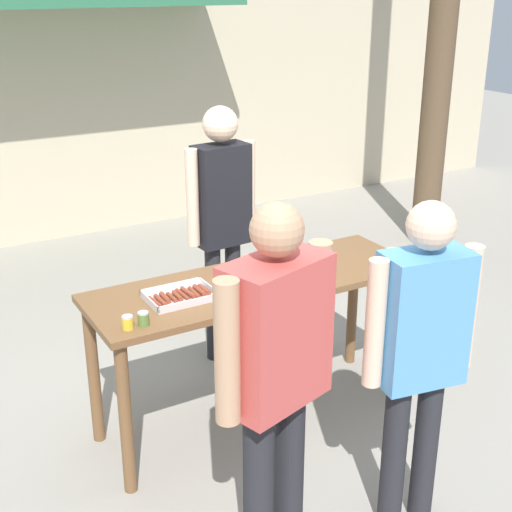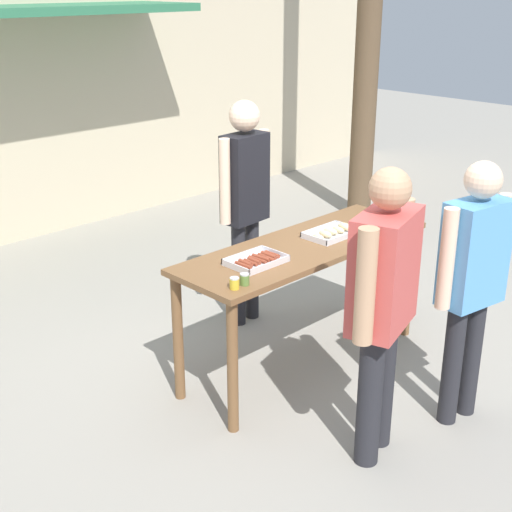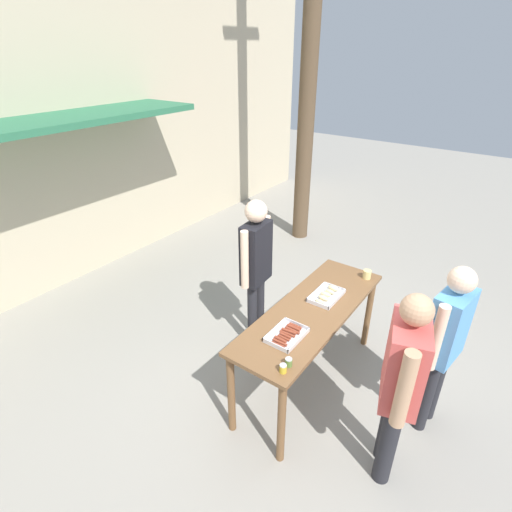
% 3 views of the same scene
% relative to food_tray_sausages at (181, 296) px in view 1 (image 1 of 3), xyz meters
% --- Properties ---
extents(ground_plane, '(24.00, 24.00, 0.00)m').
position_rel_food_tray_sausages_xyz_m(ground_plane, '(0.49, 0.02, -0.96)').
color(ground_plane, gray).
extents(building_facade_back, '(12.00, 1.11, 4.50)m').
position_rel_food_tray_sausages_xyz_m(building_facade_back, '(0.49, 4.00, 1.29)').
color(building_facade_back, beige).
rests_on(building_facade_back, ground).
extents(serving_table, '(2.01, 0.66, 0.95)m').
position_rel_food_tray_sausages_xyz_m(serving_table, '(0.49, 0.02, -0.15)').
color(serving_table, brown).
rests_on(serving_table, ground).
extents(food_tray_sausages, '(0.37, 0.26, 0.04)m').
position_rel_food_tray_sausages_xyz_m(food_tray_sausages, '(0.00, 0.00, 0.00)').
color(food_tray_sausages, silver).
rests_on(food_tray_sausages, serving_table).
extents(food_tray_buns, '(0.39, 0.25, 0.06)m').
position_rel_food_tray_sausages_xyz_m(food_tray_buns, '(0.77, -0.00, 0.01)').
color(food_tray_buns, silver).
rests_on(food_tray_buns, serving_table).
extents(condiment_jar_mustard, '(0.06, 0.06, 0.07)m').
position_rel_food_tray_sausages_xyz_m(condiment_jar_mustard, '(-0.38, -0.20, 0.02)').
color(condiment_jar_mustard, gold).
rests_on(condiment_jar_mustard, serving_table).
extents(condiment_jar_ketchup, '(0.06, 0.06, 0.07)m').
position_rel_food_tray_sausages_xyz_m(condiment_jar_ketchup, '(-0.30, -0.20, 0.02)').
color(condiment_jar_ketchup, '#567A38').
rests_on(condiment_jar_ketchup, serving_table).
extents(beer_cup, '(0.09, 0.09, 0.10)m').
position_rel_food_tray_sausages_xyz_m(beer_cup, '(1.35, -0.19, 0.03)').
color(beer_cup, '#DBC67A').
rests_on(beer_cup, serving_table).
extents(person_server_behind_table, '(0.54, 0.24, 1.83)m').
position_rel_food_tray_sausages_xyz_m(person_server_behind_table, '(0.69, 0.83, 0.16)').
color(person_server_behind_table, '#232328').
rests_on(person_server_behind_table, ground).
extents(person_customer_holding_hotdog, '(0.67, 0.39, 1.76)m').
position_rel_food_tray_sausages_xyz_m(person_customer_holding_hotdog, '(0.01, -0.99, 0.08)').
color(person_customer_holding_hotdog, '#232328').
rests_on(person_customer_holding_hotdog, ground).
extents(person_customer_with_cup, '(0.58, 0.28, 1.71)m').
position_rel_food_tray_sausages_xyz_m(person_customer_with_cup, '(0.70, -1.15, 0.06)').
color(person_customer_with_cup, '#232328').
rests_on(person_customer_with_cup, ground).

